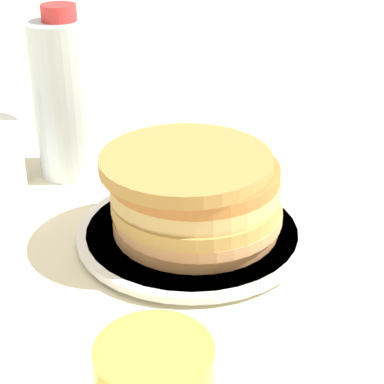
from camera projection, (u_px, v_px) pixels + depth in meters
ground_plane at (178, 254)px, 0.63m from camera, size 4.00×4.00×0.00m
plate at (192, 233)px, 0.66m from camera, size 0.23×0.23×0.01m
pancake_stack at (194, 193)px, 0.63m from camera, size 0.17×0.18×0.08m
water_bottle_near at (67, 98)px, 0.76m from camera, size 0.08×0.08×0.20m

